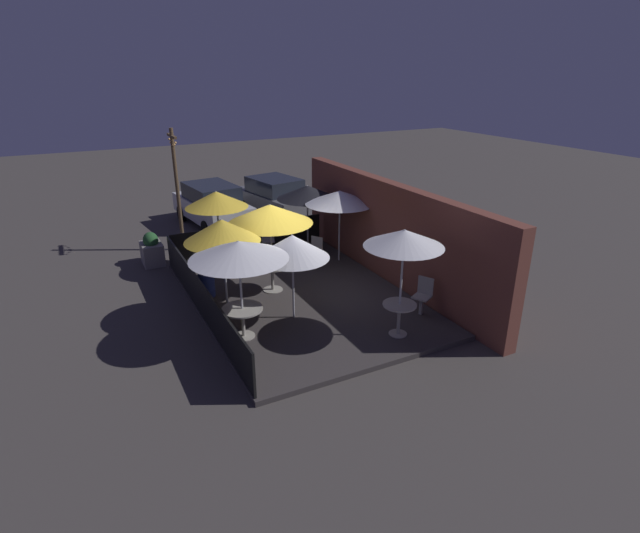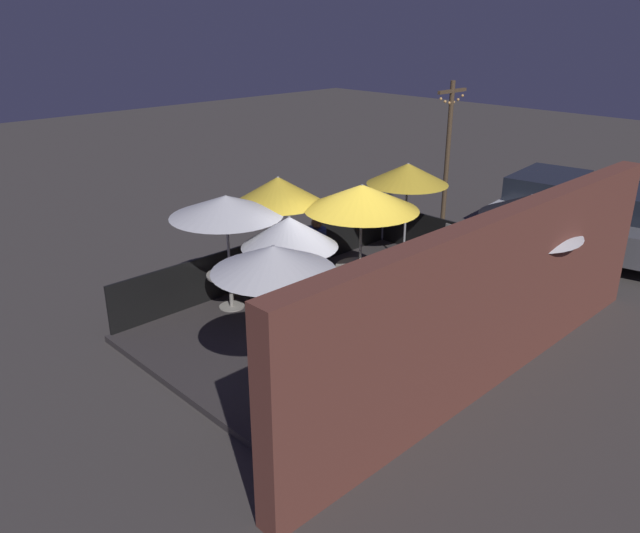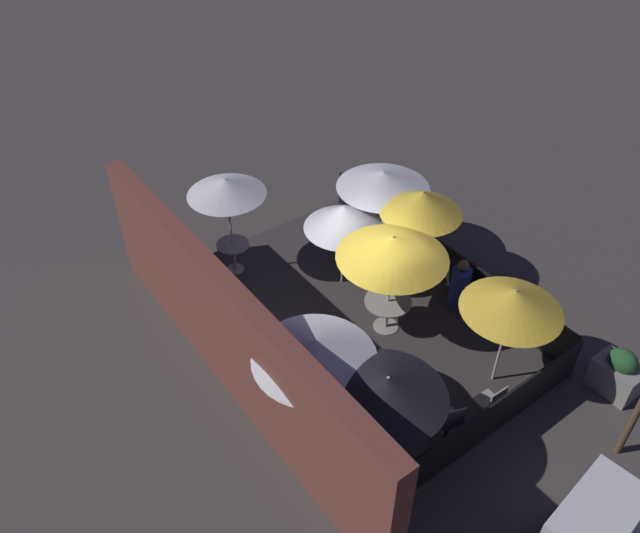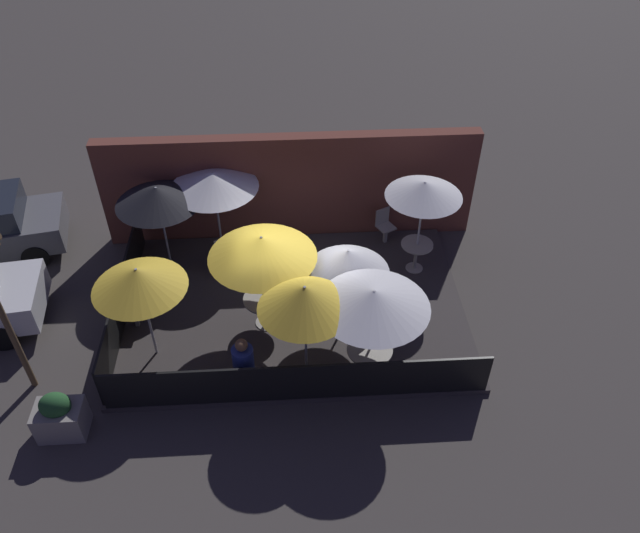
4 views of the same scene
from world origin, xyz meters
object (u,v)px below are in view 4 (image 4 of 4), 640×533
Objects in this scene: patio_umbrella_6 at (305,298)px; planter_box at (60,416)px; patio_umbrella_1 at (262,247)px; dining_table_1 at (266,303)px; dining_table_2 at (369,354)px; patron_0 at (244,365)px; patio_umbrella_4 at (138,278)px; patio_umbrella_3 at (348,261)px; patio_chair_1 at (225,255)px; patio_chair_0 at (145,281)px; patio_umbrella_7 at (213,180)px; dining_table_0 at (416,249)px; patio_chair_3 at (131,309)px; patio_chair_2 at (385,225)px; patio_umbrella_0 at (424,189)px; patio_umbrella_5 at (157,195)px; patio_umbrella_2 at (374,299)px.

patio_umbrella_6 reaches higher than planter_box.
patio_umbrella_1 is 1.55m from dining_table_1.
dining_table_2 is 2.48m from patron_0.
patio_umbrella_4 is at bearing -162.50° from dining_table_1.
patio_chair_1 is (-2.69, 1.92, -1.31)m from patio_umbrella_3.
patio_chair_0 reaches higher than dining_table_1.
patio_umbrella_7 is at bearing 113.16° from patio_umbrella_1.
patio_umbrella_3 is 0.90× the size of patio_umbrella_4.
dining_table_0 is 0.82× the size of patio_chair_3.
patio_chair_2 is (1.24, 2.90, -1.32)m from patio_umbrella_3.
patio_umbrella_0 reaches higher than planter_box.
patio_chair_2 is 5.58m from patron_0.
patio_umbrella_5 is 2.23× the size of dining_table_1.
patio_umbrella_2 reaches higher than dining_table_0.
patio_chair_0 is at bearing 160.54° from dining_table_1.
patio_umbrella_1 is at bearing -106.87° from patron_0.
patio_umbrella_4 is 3.21m from patio_umbrella_6.
patio_umbrella_0 reaches higher than patio_umbrella_6.
patio_chair_0 is at bearing 73.09° from planter_box.
patio_chair_0 is 3.63m from planter_box.
patio_umbrella_1 is at bearing 0.00° from patio_chair_0.
patio_umbrella_7 is 5.03m from dining_table_0.
patio_chair_1 is 2.56m from patio_chair_3.
patio_umbrella_3 is 2.92m from patron_0.
patio_umbrella_3 is 4.74m from patio_umbrella_5.
patio_umbrella_2 is 2.32× the size of dining_table_1.
patio_umbrella_1 is 4.19m from dining_table_0.
patron_0 is (2.32, -2.65, 0.06)m from patio_chair_0.
dining_table_1 is 2.03m from patio_chair_1.
dining_table_0 is 0.83× the size of patio_chair_0.
dining_table_0 is at bearing 24.46° from dining_table_1.
dining_table_2 is 0.99× the size of patio_chair_2.
dining_table_0 reaches higher than dining_table_1.
patio_umbrella_1 is 2.94m from patio_umbrella_7.
patio_umbrella_6 reaches higher than patio_umbrella_2.
dining_table_0 is at bearing 43.78° from patio_umbrella_3.
patio_umbrella_3 is 4.09m from patio_umbrella_4.
patio_umbrella_4 is at bearing -84.18° from patio_chair_2.
patio_umbrella_5 is 2.37× the size of patio_chair_2.
patio_umbrella_0 is at bearing 21.78° from patio_umbrella_4.
patio_umbrella_2 reaches higher than patio_chair_2.
patio_chair_2 reaches higher than patio_chair_0.
dining_table_1 is 4.04m from patio_chair_2.
patio_chair_2 is (2.16, 4.26, -1.64)m from patio_umbrella_6.
patio_umbrella_0 is 4.84m from patio_umbrella_7.
patio_chair_2 is at bearing 43.03° from dining_table_1.
patio_chair_0 is at bearing 152.41° from dining_table_2.
patio_umbrella_1 reaches higher than dining_table_2.
patio_umbrella_3 is 2.28× the size of patio_chair_0.
patio_chair_0 is 3.53m from patron_0.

